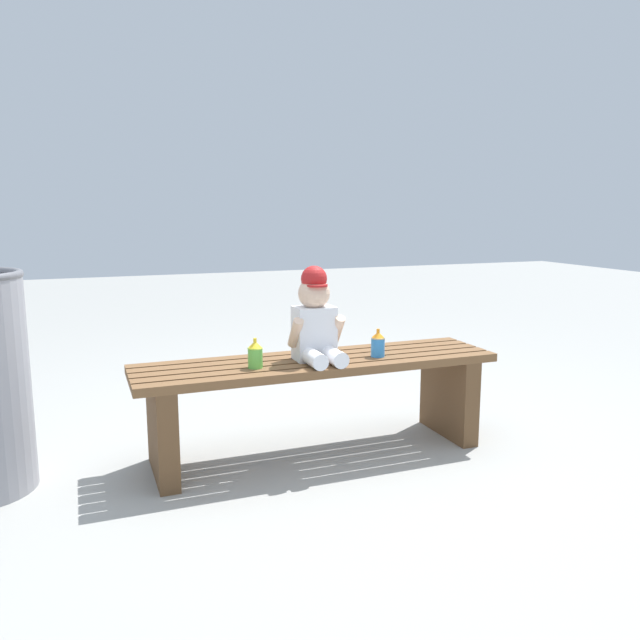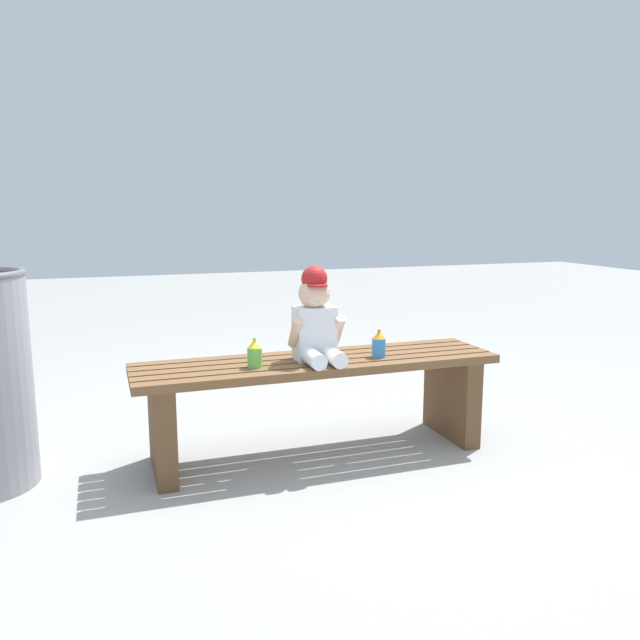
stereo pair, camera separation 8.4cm
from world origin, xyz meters
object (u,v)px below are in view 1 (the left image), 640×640
(sippy_cup_left, at_px, (255,354))
(sippy_cup_right, at_px, (378,344))
(child_figure, at_px, (316,320))
(park_bench, at_px, (318,390))

(sippy_cup_left, xyz_separation_m, sippy_cup_right, (0.55, 0.00, 0.00))
(child_figure, relative_size, sippy_cup_right, 3.26)
(park_bench, height_order, sippy_cup_left, sippy_cup_left)
(park_bench, height_order, child_figure, child_figure)
(park_bench, relative_size, child_figure, 3.90)
(park_bench, distance_m, sippy_cup_right, 0.33)
(sippy_cup_right, bearing_deg, park_bench, 168.51)
(child_figure, distance_m, sippy_cup_right, 0.30)
(park_bench, bearing_deg, sippy_cup_right, -11.49)
(child_figure, xyz_separation_m, sippy_cup_left, (-0.28, -0.04, -0.12))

